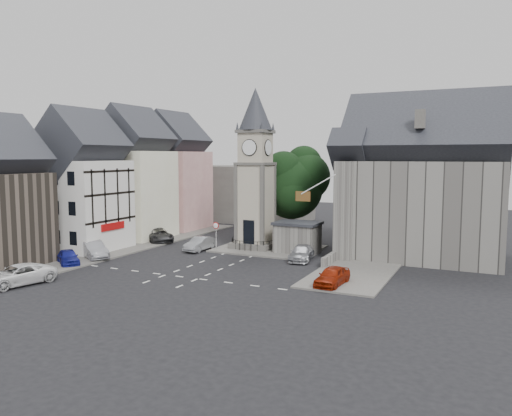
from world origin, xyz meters
The scene contains 24 objects.
ground centered at (0.00, 0.00, 0.00)m, with size 120.00×120.00×0.00m, color black.
pavement_west centered at (-12.50, 6.00, 0.07)m, with size 6.00×30.00×0.14m, color #595651.
pavement_east centered at (12.00, 8.00, 0.07)m, with size 6.00×26.00×0.14m, color #595651.
central_island centered at (1.50, 8.00, 0.08)m, with size 10.00×8.00×0.16m, color #595651.
road_markings centered at (0.00, -5.50, 0.01)m, with size 20.00×8.00×0.01m, color silver.
clock_tower centered at (0.00, 7.99, 8.12)m, with size 4.86×4.86×16.25m.
stone_shelter centered at (4.80, 7.50, 1.55)m, with size 4.30×3.30×3.08m.
town_tree centered at (2.00, 13.00, 6.97)m, with size 7.20×7.20×10.80m.
warning_sign_post centered at (-3.20, 5.43, 2.03)m, with size 0.70×0.19×2.85m.
terrace_pink centered at (-15.50, 16.00, 6.58)m, with size 8.10×7.60×12.80m.
terrace_cream centered at (-15.50, 8.00, 6.58)m, with size 8.10×7.60×12.80m.
terrace_tudor centered at (-15.50, 0.00, 6.19)m, with size 8.10×7.60×12.00m.
backdrop_west centered at (-12.00, 28.00, 4.00)m, with size 20.00×10.00×8.00m, color #4C4944.
east_building centered at (15.59, 11.00, 6.26)m, with size 14.40×11.40×12.60m.
east_boundary_wall centered at (9.20, 10.00, 0.45)m, with size 0.40×16.00×0.90m, color #565450.
flagpole centered at (8.00, 4.00, 7.00)m, with size 3.68×0.10×2.74m.
car_west_blue centered at (-11.50, -6.00, 0.66)m, with size 1.56×3.88×1.32m, color navy.
car_west_silver centered at (-11.50, -2.95, 0.79)m, with size 1.66×4.77×1.57m, color gray.
car_west_grey centered at (-11.50, 6.97, 0.74)m, with size 2.46×5.33×1.48m, color #29292B.
car_island_silver centered at (-4.50, 4.50, 0.69)m, with size 1.45×4.16×1.37m, color gray.
car_island_east centered at (6.34, 4.50, 0.67)m, with size 1.87×4.60×1.34m, color #96989D.
car_east_red centered at (11.50, -3.00, 0.71)m, with size 1.67×4.16×1.42m, color maroon.
van_sw_white centered at (-9.50, -12.79, 0.74)m, with size 2.47×5.35×1.49m, color silver.
pedestrian centered at (8.63, 8.73, 0.84)m, with size 0.61×0.40×1.68m, color beige.
Camera 1 is at (21.84, -37.69, 9.50)m, focal length 35.00 mm.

